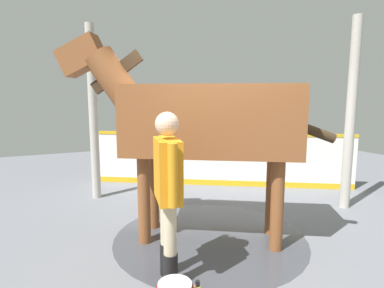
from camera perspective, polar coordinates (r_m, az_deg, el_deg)
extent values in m
cube|color=slate|center=(4.45, 6.66, -16.55)|extent=(16.00, 16.00, 0.02)
cylinder|color=#42444C|center=(4.38, 3.29, -16.76)|extent=(2.57, 2.57, 0.00)
cube|color=white|center=(6.68, 4.71, -3.05)|extent=(3.05, 4.84, 1.09)
cube|color=gold|center=(6.59, 4.77, 1.86)|extent=(3.07, 4.85, 0.06)
cube|color=gold|center=(6.79, 4.66, -7.06)|extent=(3.05, 4.84, 0.12)
cylinder|color=#B7B2A8|center=(5.97, -17.75, 5.36)|extent=(0.16, 0.16, 3.18)
cylinder|color=#B7B2A8|center=(5.79, 27.22, 4.76)|extent=(0.16, 0.16, 3.18)
cube|color=brown|center=(3.98, 3.48, 4.43)|extent=(1.91, 2.33, 0.88)
cylinder|color=brown|center=(4.08, -8.84, -10.14)|extent=(0.16, 0.16, 1.15)
cylinder|color=brown|center=(4.52, -7.17, -8.24)|extent=(0.16, 0.16, 1.15)
cylinder|color=brown|center=(3.98, 15.43, -10.81)|extent=(0.16, 0.16, 1.15)
cylinder|color=brown|center=(4.44, 14.50, -8.77)|extent=(0.16, 0.16, 1.15)
cylinder|color=brown|center=(4.23, -13.67, 10.94)|extent=(0.77, 0.90, 0.92)
cube|color=#382819|center=(4.24, -13.74, 12.73)|extent=(0.43, 0.64, 0.57)
cube|color=brown|center=(4.44, -19.64, 15.06)|extent=(0.58, 0.70, 0.56)
cylinder|color=#382819|center=(4.10, 20.46, 2.63)|extent=(0.47, 0.66, 0.35)
cylinder|color=black|center=(3.52, -4.63, -20.35)|extent=(0.15, 0.15, 0.35)
cylinder|color=#C6B793|center=(3.33, -4.72, -13.83)|extent=(0.13, 0.13, 0.52)
cylinder|color=black|center=(3.32, -4.00, -22.19)|extent=(0.15, 0.15, 0.35)
cylinder|color=#C6B793|center=(3.13, -4.09, -15.36)|extent=(0.13, 0.13, 0.52)
cube|color=orange|center=(3.05, -4.53, -4.77)|extent=(0.54, 0.32, 0.61)
cylinder|color=orange|center=(3.34, -5.32, -3.37)|extent=(0.09, 0.09, 0.58)
cylinder|color=orange|center=(2.76, -3.59, -5.85)|extent=(0.09, 0.09, 0.58)
sphere|color=beige|center=(2.99, -4.63, 3.72)|extent=(0.23, 0.23, 0.23)
cylinder|color=white|center=(2.77, -3.19, -24.58)|extent=(0.28, 0.28, 0.03)
cylinder|color=black|center=(2.98, 1.03, -24.34)|extent=(0.04, 0.04, 0.05)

